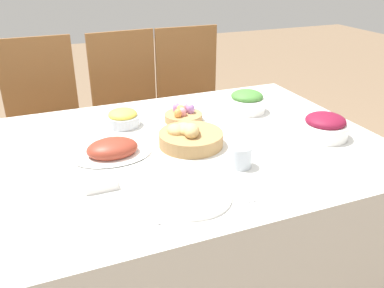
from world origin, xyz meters
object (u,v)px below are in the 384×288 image
chair_far_center (131,111)px  ham_platter (113,150)px  green_salad_bowl (247,102)px  beet_salad_bowl (325,126)px  spoon (243,187)px  drinking_cup (240,156)px  dinner_plate (193,198)px  chair_far_right (193,103)px  chair_far_left (46,123)px  butter_dish (100,184)px  pineapple_bowl (123,118)px  knife (235,189)px  fork (149,208)px  egg_basket (183,115)px  bread_basket (190,136)px

chair_far_center → ham_platter: 1.02m
green_salad_bowl → beet_salad_bowl: bearing=-68.8°
green_salad_bowl → spoon: 0.73m
green_salad_bowl → drinking_cup: bearing=-121.3°
beet_salad_bowl → dinner_plate: beet_salad_bowl is taller
beet_salad_bowl → drinking_cup: beet_salad_bowl is taller
chair_far_right → spoon: bearing=-104.5°
green_salad_bowl → drinking_cup: size_ratio=2.17×
chair_far_right → drinking_cup: chair_far_right is taller
chair_far_left → chair_far_right: 0.93m
drinking_cup → ham_platter: bearing=147.8°
chair_far_right → chair_far_center: same height
beet_salad_bowl → butter_dish: 0.95m
pineapple_bowl → beet_salad_bowl: (0.76, -0.44, 0.01)m
knife → chair_far_left: bearing=107.8°
pineapple_bowl → spoon: (0.24, -0.68, -0.03)m
butter_dish → chair_far_center: bearing=71.7°
dinner_plate → spoon: 0.18m
spoon → chair_far_right: bearing=78.1°
dinner_plate → fork: bearing=180.0°
egg_basket → chair_far_center: bearing=96.1°
pineapple_bowl → egg_basket: bearing=-10.2°
dinner_plate → knife: (0.15, 0.00, -0.00)m
knife → drinking_cup: size_ratio=2.13×
drinking_cup → beet_salad_bowl: bearing=12.2°
chair_far_left → beet_salad_bowl: (1.07, -1.12, 0.24)m
bread_basket → ham_platter: bread_basket is taller
drinking_cup → spoon: bearing=-114.7°
chair_far_center → egg_basket: bearing=-87.6°
chair_far_left → ham_platter: size_ratio=3.37×
chair_far_center → beet_salad_bowl: size_ratio=5.19×
fork → ham_platter: bearing=90.1°
chair_far_center → dinner_plate: (-0.13, -1.35, 0.20)m
chair_far_center → drinking_cup: (0.11, -1.21, 0.24)m
beet_salad_bowl → fork: bearing=-164.3°
ham_platter → butter_dish: (-0.09, -0.22, -0.01)m
chair_far_right → beet_salad_bowl: (0.14, -1.12, 0.24)m
chair_far_left → beet_salad_bowl: chair_far_left is taller
egg_basket → spoon: size_ratio=0.98×
dinner_plate → fork: dinner_plate is taller
ham_platter → drinking_cup: 0.49m
chair_far_right → knife: 1.42m
ham_platter → pineapple_bowl: size_ratio=1.99×
chair_far_left → pineapple_bowl: size_ratio=6.72×
chair_far_left → dinner_plate: 1.42m
pineapple_bowl → dinner_plate: pineapple_bowl is taller
chair_far_right → egg_basket: chair_far_right is taller
fork → butter_dish: bearing=119.1°
chair_far_left → ham_platter: bearing=-78.5°
bread_basket → green_salad_bowl: size_ratio=1.42×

